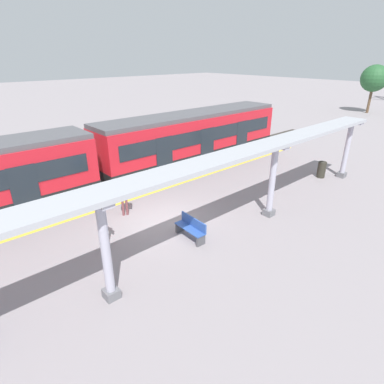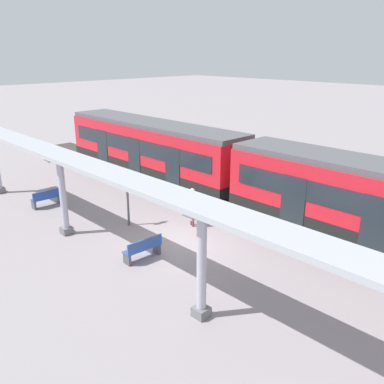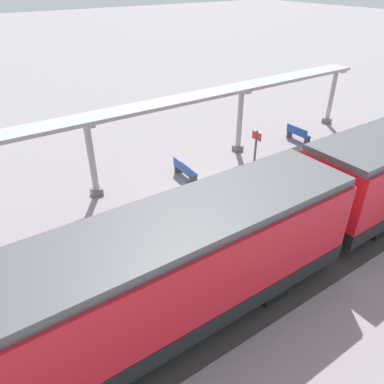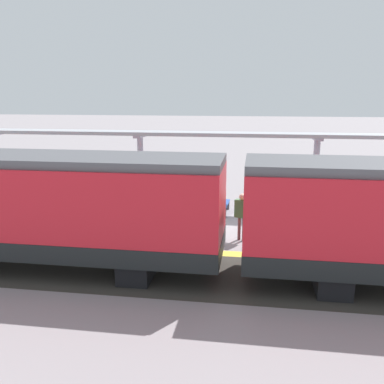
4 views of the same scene
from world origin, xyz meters
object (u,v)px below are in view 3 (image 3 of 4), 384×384
object	(u,v)px
passenger_waiting_near_edge	(252,183)
platform_info_sign	(256,149)
bench_near_end	(298,134)
canopy_pillar_nearest	(331,97)
train_far_carriage	(123,296)
bench_mid_platform	(184,170)
canopy_pillar_second	(240,121)
canopy_pillar_third	(92,159)

from	to	relation	value
passenger_waiting_near_edge	platform_info_sign	bearing A→B (deg)	-45.27
bench_near_end	canopy_pillar_nearest	bearing A→B (deg)	-76.39
train_far_carriage	bench_near_end	distance (m)	15.49
bench_mid_platform	canopy_pillar_nearest	bearing A→B (deg)	-85.34
passenger_waiting_near_edge	canopy_pillar_nearest	bearing A→B (deg)	-67.27
bench_mid_platform	platform_info_sign	distance (m)	3.46
canopy_pillar_second	bench_near_end	bearing A→B (deg)	-104.12
canopy_pillar_third	passenger_waiting_near_edge	xyz separation A→B (m)	(-4.42, -4.93, -0.61)
train_far_carriage	canopy_pillar_third	world-z (taller)	train_far_carriage
canopy_pillar_third	passenger_waiting_near_edge	world-z (taller)	canopy_pillar_third
train_far_carriage	platform_info_sign	size ratio (longest dim) A/B	6.08
bench_near_end	bench_mid_platform	world-z (taller)	same
train_far_carriage	bench_near_end	size ratio (longest dim) A/B	8.81
passenger_waiting_near_edge	bench_mid_platform	bearing A→B (deg)	15.85
canopy_pillar_nearest	platform_info_sign	world-z (taller)	canopy_pillar_nearest
train_far_carriage	canopy_pillar_nearest	world-z (taller)	train_far_carriage
canopy_pillar_nearest	bench_mid_platform	distance (m)	11.64
train_far_carriage	bench_near_end	bearing A→B (deg)	-64.09
canopy_pillar_second	canopy_pillar_third	size ratio (longest dim) A/B	1.00
train_far_carriage	bench_near_end	xyz separation A→B (m)	(6.74, -13.88, -1.39)
canopy_pillar_third	canopy_pillar_second	bearing A→B (deg)	-90.00
bench_near_end	passenger_waiting_near_edge	world-z (taller)	passenger_waiting_near_edge
train_far_carriage	platform_info_sign	distance (m)	10.53
canopy_pillar_third	passenger_waiting_near_edge	distance (m)	6.65
bench_near_end	platform_info_sign	xyz separation A→B (m)	(-1.52, 4.75, 0.89)
canopy_pillar_nearest	canopy_pillar_third	bearing A→B (deg)	90.00
bench_near_end	platform_info_sign	size ratio (longest dim) A/B	0.69
canopy_pillar_nearest	passenger_waiting_near_edge	size ratio (longest dim) A/B	1.92
bench_mid_platform	platform_info_sign	world-z (taller)	platform_info_sign
canopy_pillar_second	passenger_waiting_near_edge	world-z (taller)	canopy_pillar_second
train_far_carriage	passenger_waiting_near_edge	xyz separation A→B (m)	(3.24, -7.13, -0.74)
canopy_pillar_second	bench_mid_platform	distance (m)	4.38
canopy_pillar_third	passenger_waiting_near_edge	bearing A→B (deg)	-131.85
bench_near_end	passenger_waiting_near_edge	distance (m)	7.63
train_far_carriage	bench_mid_platform	xyz separation A→B (m)	(6.72, -6.14, -1.39)
canopy_pillar_nearest	bench_near_end	size ratio (longest dim) A/B	2.21
train_far_carriage	bench_mid_platform	bearing A→B (deg)	-42.41
train_far_carriage	canopy_pillar_nearest	xyz separation A→B (m)	(7.66, -17.68, -0.13)
train_far_carriage	canopy_pillar_second	xyz separation A→B (m)	(7.66, -10.23, -0.13)
train_far_carriage	canopy_pillar_nearest	size ratio (longest dim) A/B	3.98
canopy_pillar_nearest	bench_mid_platform	bearing A→B (deg)	94.66
canopy_pillar_nearest	bench_mid_platform	xyz separation A→B (m)	(-0.94, 11.54, -1.26)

